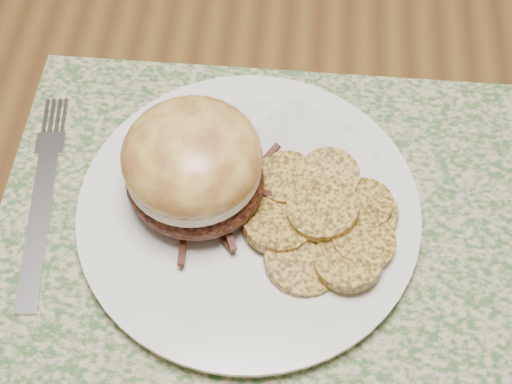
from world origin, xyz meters
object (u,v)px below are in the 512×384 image
(dining_table, at_px, (143,181))
(pork_sandwich, at_px, (193,166))
(fork, at_px, (43,195))
(dinner_plate, at_px, (249,211))

(dining_table, relative_size, pork_sandwich, 10.51)
(dining_table, xyz_separation_m, fork, (-0.06, -0.08, 0.09))
(dining_table, height_order, pork_sandwich, pork_sandwich)
(dinner_plate, bearing_deg, fork, 178.67)
(dinner_plate, distance_m, pork_sandwich, 0.07)
(dinner_plate, xyz_separation_m, pork_sandwich, (-0.04, 0.01, 0.05))
(dinner_plate, xyz_separation_m, fork, (-0.17, 0.00, -0.01))
(pork_sandwich, xyz_separation_m, fork, (-0.13, -0.00, -0.05))
(fork, bearing_deg, dinner_plate, -8.14)
(dining_table, bearing_deg, dinner_plate, -35.08)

